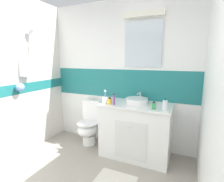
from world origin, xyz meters
TOP-DOWN VIEW (x-y plane):
  - wall_back_tiled at (0.01, 2.45)m, footprint 3.20×0.20m
  - wall_left_shower_alcove at (-1.35, 1.20)m, footprint 0.25×3.48m
  - wall_right_plain at (1.35, 1.20)m, footprint 0.10×3.48m
  - vanity_cabinet at (0.40, 2.11)m, footprint 1.07×0.61m
  - sink_basin at (0.39, 2.14)m, footprint 0.34×0.39m
  - toilet at (-0.48, 2.16)m, footprint 0.37×0.50m
  - toothbrush_cup at (-0.07, 1.93)m, footprint 0.08×0.08m
  - soap_dispenser at (0.83, 1.94)m, footprint 0.06×0.06m
  - toothpaste_tube_upright at (0.10, 1.92)m, footprint 0.03×0.03m
  - perfume_flask_small at (0.69, 1.92)m, footprint 0.05×0.03m
  - lotion_bottle_short at (0.02, 1.94)m, footprint 0.06×0.06m
  - bath_mat at (0.34, 1.40)m, footprint 0.51×0.35m

SIDE VIEW (x-z plane):
  - bath_mat at x=0.34m, z-range 0.00..0.01m
  - toilet at x=-0.48m, z-range -0.03..0.77m
  - vanity_cabinet at x=0.40m, z-range 0.00..0.85m
  - sink_basin at x=0.39m, z-range 0.82..0.97m
  - lotion_bottle_short at x=0.02m, z-range 0.85..0.95m
  - perfume_flask_small at x=0.69m, z-range 0.85..0.96m
  - toothbrush_cup at x=-0.07m, z-range 0.80..1.01m
  - soap_dispenser at x=0.83m, z-range 0.83..1.00m
  - toothpaste_tube_upright at x=0.10m, z-range 0.85..1.01m
  - wall_right_plain at x=1.35m, z-range 0.00..2.50m
  - wall_left_shower_alcove at x=-1.35m, z-range 0.00..2.50m
  - wall_back_tiled at x=0.01m, z-range 0.01..2.51m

